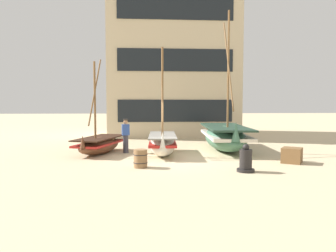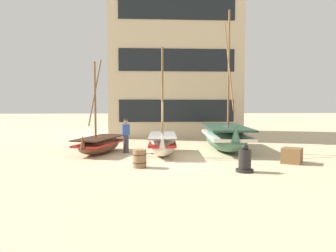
{
  "view_description": "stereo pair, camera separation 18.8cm",
  "coord_description": "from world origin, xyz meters",
  "px_view_note": "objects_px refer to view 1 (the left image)",
  "views": [
    {
      "loc": [
        -1.14,
        -14.29,
        2.5
      ],
      "look_at": [
        0.0,
        1.0,
        1.4
      ],
      "focal_mm": 35.25,
      "sensor_mm": 36.0,
      "label": 1
    },
    {
      "loc": [
        -0.95,
        -14.3,
        2.5
      ],
      "look_at": [
        0.0,
        1.0,
        1.4
      ],
      "focal_mm": 35.25,
      "sensor_mm": 36.0,
      "label": 2
    }
  ],
  "objects_px": {
    "fishing_boat_near_left": "(99,144)",
    "fishing_boat_centre_large": "(225,137)",
    "capstan_winch": "(246,161)",
    "cargo_crate": "(292,155)",
    "fishing_boat_far_right": "(162,143)",
    "fisherman_by_hull": "(126,136)",
    "wooden_barrel": "(140,159)",
    "harbor_building_main": "(172,66)"
  },
  "relations": [
    {
      "from": "capstan_winch",
      "to": "fisherman_by_hull",
      "type": "bearing_deg",
      "value": 133.58
    },
    {
      "from": "wooden_barrel",
      "to": "fishing_boat_far_right",
      "type": "bearing_deg",
      "value": 71.48
    },
    {
      "from": "fishing_boat_centre_large",
      "to": "cargo_crate",
      "type": "relative_size",
      "value": 9.3
    },
    {
      "from": "fishing_boat_near_left",
      "to": "capstan_winch",
      "type": "xyz_separation_m",
      "value": [
        5.83,
        -4.69,
        -0.06
      ]
    },
    {
      "from": "fishing_boat_near_left",
      "to": "fisherman_by_hull",
      "type": "height_order",
      "value": "fishing_boat_near_left"
    },
    {
      "from": "wooden_barrel",
      "to": "cargo_crate",
      "type": "xyz_separation_m",
      "value": [
        6.24,
        0.51,
        -0.04
      ]
    },
    {
      "from": "fishing_boat_near_left",
      "to": "fishing_boat_far_right",
      "type": "distance_m",
      "value": 3.11
    },
    {
      "from": "fishing_boat_centre_large",
      "to": "harbor_building_main",
      "type": "bearing_deg",
      "value": 102.72
    },
    {
      "from": "fishing_boat_near_left",
      "to": "fishing_boat_centre_large",
      "type": "relative_size",
      "value": 0.65
    },
    {
      "from": "cargo_crate",
      "to": "harbor_building_main",
      "type": "distance_m",
      "value": 14.48
    },
    {
      "from": "capstan_winch",
      "to": "cargo_crate",
      "type": "distance_m",
      "value": 2.89
    },
    {
      "from": "capstan_winch",
      "to": "cargo_crate",
      "type": "relative_size",
      "value": 1.34
    },
    {
      "from": "wooden_barrel",
      "to": "cargo_crate",
      "type": "relative_size",
      "value": 0.93
    },
    {
      "from": "fishing_boat_far_right",
      "to": "fisherman_by_hull",
      "type": "height_order",
      "value": "fishing_boat_far_right"
    },
    {
      "from": "fishing_boat_far_right",
      "to": "wooden_barrel",
      "type": "height_order",
      "value": "fishing_boat_far_right"
    },
    {
      "from": "fishing_boat_near_left",
      "to": "fisherman_by_hull",
      "type": "distance_m",
      "value": 1.33
    },
    {
      "from": "fishing_boat_far_right",
      "to": "fishing_boat_near_left",
      "type": "bearing_deg",
      "value": 168.81
    },
    {
      "from": "fishing_boat_far_right",
      "to": "capstan_winch",
      "type": "relative_size",
      "value": 4.96
    },
    {
      "from": "capstan_winch",
      "to": "wooden_barrel",
      "type": "height_order",
      "value": "capstan_winch"
    },
    {
      "from": "capstan_winch",
      "to": "fishing_boat_centre_large",
      "type": "bearing_deg",
      "value": 83.73
    },
    {
      "from": "fisherman_by_hull",
      "to": "capstan_winch",
      "type": "height_order",
      "value": "fisherman_by_hull"
    },
    {
      "from": "fisherman_by_hull",
      "to": "wooden_barrel",
      "type": "distance_m",
      "value": 3.86
    },
    {
      "from": "fisherman_by_hull",
      "to": "fishing_boat_centre_large",
      "type": "bearing_deg",
      "value": 7.34
    },
    {
      "from": "wooden_barrel",
      "to": "fisherman_by_hull",
      "type": "bearing_deg",
      "value": 101.45
    },
    {
      "from": "fishing_boat_near_left",
      "to": "capstan_winch",
      "type": "bearing_deg",
      "value": -38.77
    },
    {
      "from": "fishing_boat_centre_large",
      "to": "capstan_winch",
      "type": "relative_size",
      "value": 6.95
    },
    {
      "from": "fishing_boat_far_right",
      "to": "cargo_crate",
      "type": "height_order",
      "value": "fishing_boat_far_right"
    },
    {
      "from": "fishing_boat_near_left",
      "to": "fishing_boat_centre_large",
      "type": "xyz_separation_m",
      "value": [
        6.43,
        0.77,
        0.24
      ]
    },
    {
      "from": "wooden_barrel",
      "to": "capstan_winch",
      "type": "bearing_deg",
      "value": -15.28
    },
    {
      "from": "fishing_boat_centre_large",
      "to": "harbor_building_main",
      "type": "distance_m",
      "value": 10.43
    },
    {
      "from": "fishing_boat_near_left",
      "to": "wooden_barrel",
      "type": "xyz_separation_m",
      "value": [
        2.03,
        -3.65,
        -0.12
      ]
    },
    {
      "from": "capstan_winch",
      "to": "wooden_barrel",
      "type": "distance_m",
      "value": 3.94
    },
    {
      "from": "fishing_boat_far_right",
      "to": "wooden_barrel",
      "type": "bearing_deg",
      "value": -108.52
    },
    {
      "from": "fishing_boat_centre_large",
      "to": "fishing_boat_far_right",
      "type": "height_order",
      "value": "fishing_boat_centre_large"
    },
    {
      "from": "fisherman_by_hull",
      "to": "capstan_winch",
      "type": "bearing_deg",
      "value": -46.42
    },
    {
      "from": "fishing_boat_centre_large",
      "to": "fisherman_by_hull",
      "type": "bearing_deg",
      "value": -172.66
    },
    {
      "from": "fisherman_by_hull",
      "to": "wooden_barrel",
      "type": "xyz_separation_m",
      "value": [
        0.76,
        -3.75,
        -0.48
      ]
    },
    {
      "from": "fishing_boat_near_left",
      "to": "cargo_crate",
      "type": "bearing_deg",
      "value": -20.75
    },
    {
      "from": "cargo_crate",
      "to": "fishing_boat_centre_large",
      "type": "bearing_deg",
      "value": 115.23
    },
    {
      "from": "fishing_boat_far_right",
      "to": "cargo_crate",
      "type": "bearing_deg",
      "value": -25.86
    },
    {
      "from": "cargo_crate",
      "to": "fishing_boat_far_right",
      "type": "bearing_deg",
      "value": 154.14
    },
    {
      "from": "fisherman_by_hull",
      "to": "cargo_crate",
      "type": "xyz_separation_m",
      "value": [
        7.0,
        -3.24,
        -0.52
      ]
    }
  ]
}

